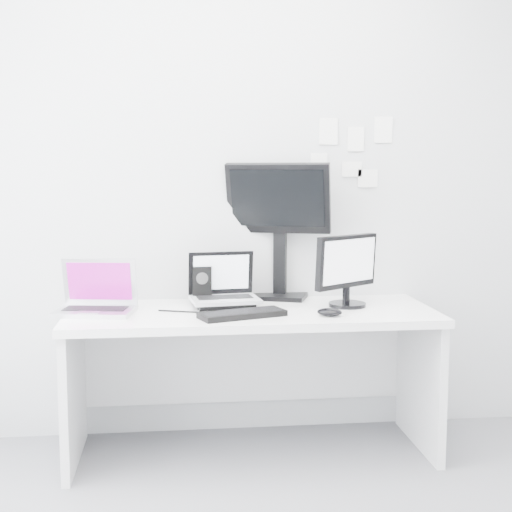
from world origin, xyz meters
name	(u,v)px	position (x,y,z in m)	size (l,w,h in m)	color
back_wall	(244,182)	(0.00, 1.60, 1.35)	(3.60, 3.60, 0.00)	silver
desk	(252,382)	(0.00, 1.25, 0.36)	(1.80, 0.70, 0.73)	white
macbook	(94,286)	(-0.76, 1.24, 0.87)	(0.36, 0.27, 0.27)	silver
speaker	(202,284)	(-0.23, 1.46, 0.83)	(0.10, 0.10, 0.20)	black
dell_laptop	(225,279)	(-0.12, 1.34, 0.87)	(0.34, 0.26, 0.28)	#B1B4B8
rear_monitor	(279,229)	(0.18, 1.55, 1.10)	(0.55, 0.20, 0.74)	black
samsung_monitor	(348,270)	(0.49, 1.29, 0.92)	(0.41, 0.19, 0.38)	black
keyboard	(242,314)	(-0.06, 1.09, 0.74)	(0.41, 0.14, 0.03)	black
mouse	(330,312)	(0.35, 1.06, 0.75)	(0.12, 0.08, 0.04)	black
wall_note_0	(328,131)	(0.45, 1.59, 1.62)	(0.10, 0.00, 0.14)	white
wall_note_1	(356,139)	(0.60, 1.59, 1.58)	(0.09, 0.00, 0.13)	white
wall_note_2	(383,130)	(0.75, 1.59, 1.63)	(0.10, 0.00, 0.14)	white
wall_note_3	(352,169)	(0.58, 1.59, 1.42)	(0.11, 0.00, 0.08)	white
wall_note_4	(368,178)	(0.67, 1.59, 1.37)	(0.11, 0.00, 0.10)	white
wall_note_5	(319,163)	(0.40, 1.59, 1.45)	(0.09, 0.00, 0.10)	white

